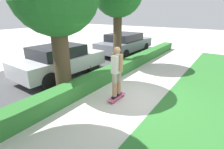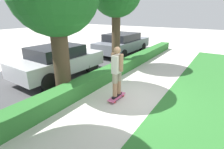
# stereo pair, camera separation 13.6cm
# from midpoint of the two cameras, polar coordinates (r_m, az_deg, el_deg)

# --- Properties ---
(ground_plane) EXTENTS (60.00, 60.00, 0.00)m
(ground_plane) POSITION_cam_midpoint_polar(r_m,az_deg,el_deg) (6.14, 4.75, -7.51)
(ground_plane) COLOR beige
(street_asphalt) EXTENTS (18.67, 5.00, 0.01)m
(street_asphalt) POSITION_cam_midpoint_polar(r_m,az_deg,el_deg) (8.76, -20.16, -0.20)
(street_asphalt) COLOR #474749
(street_asphalt) RESTS_ON ground_plane
(hedge_row) EXTENTS (18.67, 0.60, 0.52)m
(hedge_row) POSITION_cam_midpoint_polar(r_m,az_deg,el_deg) (6.86, -7.02, -2.23)
(hedge_row) COLOR #2D702D
(hedge_row) RESTS_ON ground_plane
(skateboard) EXTENTS (0.84, 0.24, 0.10)m
(skateboard) POSITION_cam_midpoint_polar(r_m,az_deg,el_deg) (5.99, 0.91, -7.34)
(skateboard) COLOR #DB5B93
(skateboard) RESTS_ON ground_plane
(skater_person) EXTENTS (0.50, 0.44, 1.70)m
(skater_person) POSITION_cam_midpoint_polar(r_m,az_deg,el_deg) (5.63, 0.96, 1.11)
(skater_person) COLOR black
(skater_person) RESTS_ON skateboard
(parked_car_middle) EXTENTS (4.09, 1.97, 1.45)m
(parked_car_middle) POSITION_cam_midpoint_polar(r_m,az_deg,el_deg) (8.09, -17.48, 4.28)
(parked_car_middle) COLOR #B7B7BC
(parked_car_middle) RESTS_ON ground_plane
(parked_car_rear) EXTENTS (4.78, 1.99, 1.44)m
(parked_car_rear) POSITION_cam_midpoint_polar(r_m,az_deg,el_deg) (12.44, 3.15, 10.22)
(parked_car_rear) COLOR slate
(parked_car_rear) RESTS_ON ground_plane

